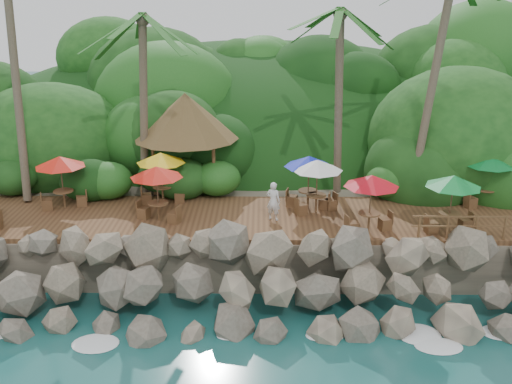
{
  "coord_description": "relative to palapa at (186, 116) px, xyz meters",
  "views": [
    {
      "loc": [
        0.23,
        -17.04,
        11.46
      ],
      "look_at": [
        0.0,
        6.0,
        3.4
      ],
      "focal_mm": 40.56,
      "sensor_mm": 36.0,
      "label": 1
    }
  ],
  "objects": [
    {
      "name": "ground",
      "position": [
        3.39,
        -10.09,
        -5.79
      ],
      "size": [
        140.0,
        140.0,
        0.0
      ],
      "primitive_type": "plane",
      "color": "#19514F",
      "rests_on": "ground"
    },
    {
      "name": "land_base",
      "position": [
        3.39,
        5.91,
        -4.74
      ],
      "size": [
        32.0,
        25.2,
        2.1
      ],
      "primitive_type": "cube",
      "color": "gray",
      "rests_on": "ground"
    },
    {
      "name": "jungle_hill",
      "position": [
        3.39,
        13.41,
        -5.79
      ],
      "size": [
        44.8,
        28.0,
        15.4
      ],
      "primitive_type": "ellipsoid",
      "color": "#143811",
      "rests_on": "ground"
    },
    {
      "name": "seawall",
      "position": [
        3.39,
        -8.09,
        -4.64
      ],
      "size": [
        29.0,
        4.0,
        2.3
      ],
      "primitive_type": null,
      "color": "gray",
      "rests_on": "ground"
    },
    {
      "name": "terrace",
      "position": [
        3.39,
        -4.09,
        -3.59
      ],
      "size": [
        26.0,
        5.0,
        0.2
      ],
      "primitive_type": "cube",
      "color": "brown",
      "rests_on": "land_base"
    },
    {
      "name": "jungle_foliage",
      "position": [
        3.39,
        4.91,
        -5.79
      ],
      "size": [
        44.0,
        16.0,
        12.0
      ],
      "primitive_type": null,
      "color": "#143811",
      "rests_on": "ground"
    },
    {
      "name": "foam_line",
      "position": [
        3.39,
        -9.79,
        -5.76
      ],
      "size": [
        25.2,
        0.8,
        0.06
      ],
      "color": "white",
      "rests_on": "ground"
    },
    {
      "name": "palapa",
      "position": [
        0.0,
        0.0,
        0.0
      ],
      "size": [
        5.06,
        5.06,
        4.6
      ],
      "color": "brown",
      "rests_on": "ground"
    },
    {
      "name": "dining_clusters",
      "position": [
        3.31,
        -4.07,
        -1.52
      ],
      "size": [
        23.66,
        5.39,
        2.37
      ],
      "color": "brown",
      "rests_on": "terrace"
    },
    {
      "name": "railing",
      "position": [
        12.48,
        -6.44,
        -2.88
      ],
      "size": [
        6.1,
        0.1,
        1.0
      ],
      "color": "brown",
      "rests_on": "terrace"
    },
    {
      "name": "waiter",
      "position": [
        4.12,
        -4.48,
        -2.66
      ],
      "size": [
        0.72,
        0.6,
        1.67
      ],
      "primitive_type": "imported",
      "rotation": [
        0.0,
        0.0,
        2.74
      ],
      "color": "silver",
      "rests_on": "terrace"
    }
  ]
}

